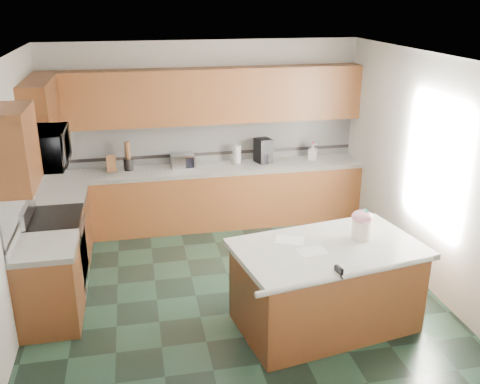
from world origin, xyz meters
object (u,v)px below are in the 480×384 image
object	(u,v)px
island_base	(326,288)
toaster_oven	(183,161)
treat_jar	(361,229)
island_top	(328,249)
knife_block	(111,164)
coffee_maker	(263,150)
soap_bottle_island	(365,224)

from	to	relation	value
island_base	toaster_oven	size ratio (longest dim) A/B	5.15
treat_jar	island_top	bearing A→B (deg)	-165.65
knife_block	toaster_oven	size ratio (longest dim) A/B	0.71
island_base	toaster_oven	xyz separation A→B (m)	(-1.18, 2.88, 0.59)
island_base	island_top	world-z (taller)	island_top
island_top	knife_block	bearing A→B (deg)	117.33
toaster_oven	coffee_maker	bearing A→B (deg)	-0.88
island_base	soap_bottle_island	distance (m)	0.78
coffee_maker	knife_block	bearing A→B (deg)	163.59
knife_block	coffee_maker	xyz separation A→B (m)	(2.23, 0.03, 0.06)
island_top	treat_jar	xyz separation A→B (m)	(0.39, 0.11, 0.13)
island_top	coffee_maker	xyz separation A→B (m)	(0.03, 2.91, 0.21)
toaster_oven	treat_jar	bearing A→B (deg)	-62.81
island_top	toaster_oven	distance (m)	3.12
island_base	soap_bottle_island	xyz separation A→B (m)	(0.42, 0.10, 0.65)
treat_jar	coffee_maker	distance (m)	2.83
soap_bottle_island	knife_block	size ratio (longest dim) A/B	1.32
island_base	toaster_oven	distance (m)	3.17
island_top	knife_block	xyz separation A→B (m)	(-2.20, 2.88, 0.15)
island_base	coffee_maker	bearing A→B (deg)	79.40
island_top	soap_bottle_island	xyz separation A→B (m)	(0.42, 0.10, 0.19)
knife_block	coffee_maker	world-z (taller)	coffee_maker
knife_block	soap_bottle_island	bearing A→B (deg)	-49.13
soap_bottle_island	knife_block	xyz separation A→B (m)	(-2.62, 2.78, -0.04)
island_base	coffee_maker	world-z (taller)	coffee_maker
treat_jar	soap_bottle_island	size ratio (longest dim) A/B	0.65
knife_block	toaster_oven	bearing A→B (deg)	-2.43
soap_bottle_island	island_top	bearing A→B (deg)	-169.07
island_top	soap_bottle_island	distance (m)	0.47
treat_jar	coffee_maker	xyz separation A→B (m)	(-0.36, 2.81, 0.08)
treat_jar	toaster_oven	bearing A→B (deg)	118.72
coffee_maker	island_top	bearing A→B (deg)	-107.83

